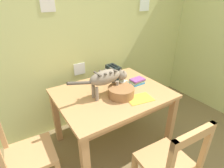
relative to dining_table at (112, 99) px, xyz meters
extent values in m
cube|color=#D0D37D|center=(0.00, 0.71, 0.59)|extent=(4.31, 0.10, 2.50)
cube|color=white|center=(-0.40, 0.65, 0.98)|extent=(0.16, 0.01, 0.16)
cube|color=white|center=(-0.10, 0.65, 0.17)|extent=(0.16, 0.01, 0.16)
cube|color=white|center=(0.98, 0.65, 0.94)|extent=(0.18, 0.01, 0.18)
cube|color=tan|center=(0.00, 0.00, 0.07)|extent=(1.22, 0.96, 0.03)
cube|color=tan|center=(0.00, 0.00, 0.02)|extent=(1.14, 0.88, 0.07)
cube|color=tan|center=(-0.56, -0.43, -0.30)|extent=(0.07, 0.07, 0.71)
cube|color=tan|center=(0.56, -0.43, -0.30)|extent=(0.07, 0.07, 0.71)
cube|color=tan|center=(-0.56, 0.43, -0.30)|extent=(0.07, 0.07, 0.71)
cube|color=tan|center=(0.56, 0.43, -0.30)|extent=(0.07, 0.07, 0.71)
ellipsoid|color=gray|center=(-0.10, -0.02, 0.31)|extent=(0.37, 0.14, 0.16)
cube|color=#4E4439|center=(-0.19, -0.02, 0.37)|extent=(0.02, 0.13, 0.01)
cube|color=#4E4439|center=(-0.13, -0.02, 0.37)|extent=(0.02, 0.13, 0.01)
cube|color=#4E4439|center=(-0.06, -0.02, 0.37)|extent=(0.02, 0.13, 0.01)
cube|color=#4E4439|center=(0.00, -0.02, 0.37)|extent=(0.02, 0.13, 0.01)
cylinder|color=gray|center=(0.03, 0.02, 0.16)|extent=(0.04, 0.04, 0.15)
cylinder|color=gray|center=(0.03, -0.05, 0.16)|extent=(0.04, 0.04, 0.15)
cylinder|color=gray|center=(-0.23, 0.01, 0.16)|extent=(0.04, 0.04, 0.15)
cylinder|color=gray|center=(-0.23, -0.06, 0.16)|extent=(0.04, 0.04, 0.15)
sphere|color=gray|center=(0.12, -0.01, 0.27)|extent=(0.11, 0.11, 0.11)
cone|color=gray|center=(0.12, 0.02, 0.32)|extent=(0.04, 0.04, 0.04)
cone|color=gray|center=(0.12, -0.05, 0.32)|extent=(0.04, 0.04, 0.04)
cylinder|color=#4E4439|center=(-0.39, -0.03, 0.32)|extent=(0.25, 0.04, 0.09)
cylinder|color=teal|center=(0.12, -0.01, 0.10)|extent=(0.18, 0.18, 0.03)
cylinder|color=white|center=(0.12, -0.01, 0.16)|extent=(0.08, 0.08, 0.09)
torus|color=white|center=(0.18, -0.01, 0.17)|extent=(0.06, 0.01, 0.06)
cube|color=gold|center=(0.16, -0.28, 0.09)|extent=(0.30, 0.23, 0.01)
cube|color=#3990CA|center=(0.37, 0.01, 0.10)|extent=(0.17, 0.12, 0.02)
cube|color=silver|center=(0.37, 0.02, 0.11)|extent=(0.17, 0.12, 0.01)
cube|color=#4A9E4F|center=(0.38, 0.01, 0.13)|extent=(0.18, 0.13, 0.01)
cube|color=#934899|center=(0.37, 0.01, 0.14)|extent=(0.17, 0.12, 0.02)
cylinder|color=#9B683C|center=(0.03, -0.13, 0.14)|extent=(0.28, 0.28, 0.11)
cylinder|color=#452F1B|center=(0.03, -0.13, 0.15)|extent=(0.23, 0.23, 0.09)
cube|color=black|center=(0.21, 0.30, 0.17)|extent=(0.12, 0.20, 0.17)
cube|color=black|center=(0.19, 0.30, 0.26)|extent=(0.02, 0.14, 0.01)
cube|color=black|center=(0.23, 0.30, 0.26)|extent=(0.02, 0.14, 0.01)
cube|color=tan|center=(0.03, -0.82, -0.24)|extent=(0.45, 0.45, 0.04)
cube|color=tan|center=(0.02, -1.01, 0.22)|extent=(0.42, 0.07, 0.08)
cube|color=tan|center=(-0.17, -1.00, 0.02)|extent=(0.04, 0.04, 0.48)
cube|color=tan|center=(0.21, -1.02, 0.02)|extent=(0.04, 0.04, 0.48)
cube|color=tan|center=(0.23, -0.64, -0.46)|extent=(0.04, 0.04, 0.40)
cube|color=tan|center=(-0.95, -0.08, -0.24)|extent=(0.44, 0.44, 0.04)
cube|color=tan|center=(-0.75, 0.09, -0.46)|extent=(0.04, 0.04, 0.40)
cube|color=tan|center=(-1.13, 0.11, -0.46)|extent=(0.04, 0.04, 0.40)
camera|label=1|loc=(-0.97, -1.49, 1.10)|focal=28.96mm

